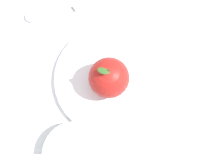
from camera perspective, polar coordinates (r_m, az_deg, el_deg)
ground_plane at (r=0.68m, az=-2.18°, el=2.27°), size 2.40×2.40×0.00m
dinner_plate at (r=0.66m, az=-0.00°, el=-0.25°), size 0.25×0.25×0.02m
apple at (r=0.61m, az=-0.57°, el=-0.14°), size 0.08×0.08×0.10m
side_bowl at (r=0.63m, az=-7.14°, el=-13.92°), size 0.12×0.12×0.04m
knife at (r=0.73m, az=-7.22°, el=12.40°), size 0.17×0.11×0.01m
spoon at (r=0.74m, az=-12.99°, el=12.24°), size 0.16×0.11×0.01m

